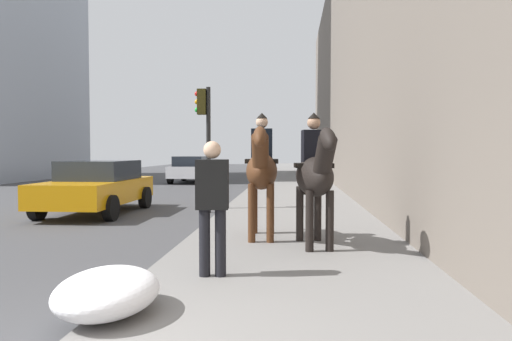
# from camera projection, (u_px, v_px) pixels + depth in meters

# --- Properties ---
(mounted_horse_near) EXTENTS (2.15, 0.62, 2.27)m
(mounted_horse_near) POSITION_uv_depth(u_px,v_px,m) (262.00, 169.00, 8.39)
(mounted_horse_near) COLOR #4C2B16
(mounted_horse_near) RESTS_ON sidewalk_slab
(mounted_horse_far) EXTENTS (2.15, 0.79, 2.22)m
(mounted_horse_far) POSITION_uv_depth(u_px,v_px,m) (315.00, 174.00, 7.66)
(mounted_horse_far) COLOR black
(mounted_horse_far) RESTS_ON sidewalk_slab
(pedestrian_greeting) EXTENTS (0.29, 0.42, 1.70)m
(pedestrian_greeting) POSITION_uv_depth(u_px,v_px,m) (212.00, 199.00, 5.84)
(pedestrian_greeting) COLOR black
(pedestrian_greeting) RESTS_ON sidewalk_slab
(car_near_lane) EXTENTS (4.40, 2.12, 1.44)m
(car_near_lane) POSITION_uv_depth(u_px,v_px,m) (193.00, 169.00, 25.50)
(car_near_lane) COLOR silver
(car_near_lane) RESTS_ON ground
(car_mid_lane) EXTENTS (4.23, 2.09, 1.44)m
(car_mid_lane) POSITION_uv_depth(u_px,v_px,m) (97.00, 186.00, 12.74)
(car_mid_lane) COLOR orange
(car_mid_lane) RESTS_ON ground
(traffic_light_near_curb) EXTENTS (0.20, 0.44, 3.46)m
(traffic_light_near_curb) POSITION_uv_depth(u_px,v_px,m) (205.00, 128.00, 12.81)
(traffic_light_near_curb) COLOR black
(traffic_light_near_curb) RESTS_ON ground
(snow_pile_near) EXTENTS (1.25, 0.96, 0.43)m
(snow_pile_near) POSITION_uv_depth(u_px,v_px,m) (107.00, 292.00, 4.49)
(snow_pile_near) COLOR white
(snow_pile_near) RESTS_ON sidewalk_slab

